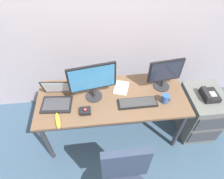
# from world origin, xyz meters

# --- Properties ---
(ground_plane) EXTENTS (8.00, 8.00, 0.00)m
(ground_plane) POSITION_xyz_m (0.00, 0.00, 0.00)
(ground_plane) COLOR #344D63
(back_wall) EXTENTS (6.00, 0.10, 2.80)m
(back_wall) POSITION_xyz_m (0.00, 0.69, 1.40)
(back_wall) COLOR #A499A2
(back_wall) RESTS_ON ground
(desk) EXTENTS (1.62, 0.67, 0.70)m
(desk) POSITION_xyz_m (0.00, 0.00, 0.63)
(desk) COLOR brown
(desk) RESTS_ON ground
(file_cabinet) EXTENTS (0.42, 0.53, 0.65)m
(file_cabinet) POSITION_xyz_m (1.10, -0.05, 0.32)
(file_cabinet) COLOR #5C5F5A
(file_cabinet) RESTS_ON ground
(desk_phone) EXTENTS (0.17, 0.20, 0.09)m
(desk_phone) POSITION_xyz_m (1.09, -0.06, 0.68)
(desk_phone) COLOR black
(desk_phone) RESTS_ON file_cabinet
(monitor_main) EXTENTS (0.48, 0.18, 0.43)m
(monitor_main) POSITION_xyz_m (-0.19, 0.03, 0.96)
(monitor_main) COLOR #262628
(monitor_main) RESTS_ON desk
(monitor_side) EXTENTS (0.38, 0.18, 0.37)m
(monitor_side) POSITION_xyz_m (0.58, 0.10, 0.91)
(monitor_side) COLOR #262628
(monitor_side) RESTS_ON desk
(keyboard) EXTENTS (0.41, 0.14, 0.03)m
(keyboard) POSITION_xyz_m (0.26, -0.12, 0.72)
(keyboard) COLOR black
(keyboard) RESTS_ON desk
(laptop) EXTENTS (0.33, 0.32, 0.23)m
(laptop) POSITION_xyz_m (-0.58, 0.00, 0.76)
(laptop) COLOR black
(laptop) RESTS_ON desk
(trackball_mouse) EXTENTS (0.11, 0.09, 0.07)m
(trackball_mouse) POSITION_xyz_m (-0.29, -0.18, 0.73)
(trackball_mouse) COLOR black
(trackball_mouse) RESTS_ON desk
(coffee_mug) EXTENTS (0.09, 0.08, 0.10)m
(coffee_mug) POSITION_xyz_m (0.55, -0.12, 0.76)
(coffee_mug) COLOR #2E508E
(coffee_mug) RESTS_ON desk
(paper_notepad) EXTENTS (0.21, 0.25, 0.01)m
(paper_notepad) POSITION_xyz_m (0.12, 0.12, 0.71)
(paper_notepad) COLOR white
(paper_notepad) RESTS_ON desk
(banana) EXTENTS (0.08, 0.20, 0.04)m
(banana) POSITION_xyz_m (-0.56, -0.26, 0.72)
(banana) COLOR yellow
(banana) RESTS_ON desk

